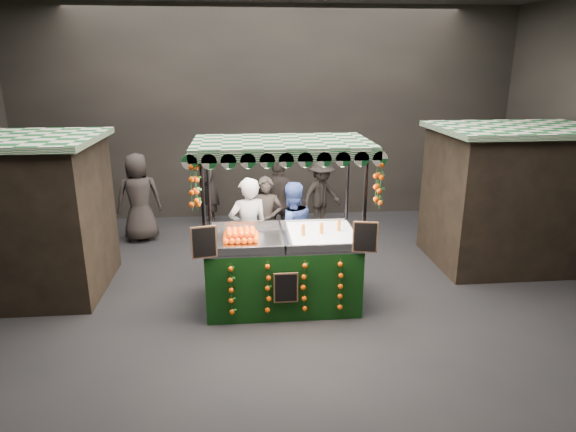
{
  "coord_description": "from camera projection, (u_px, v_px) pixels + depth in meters",
  "views": [
    {
      "loc": [
        -0.63,
        -7.07,
        3.69
      ],
      "look_at": [
        0.08,
        0.6,
        1.31
      ],
      "focal_mm": 30.92,
      "sensor_mm": 36.0,
      "label": 1
    }
  ],
  "objects": [
    {
      "name": "shopper_2",
      "position": [
        279.0,
        204.0,
        10.15
      ],
      "size": [
        1.16,
        0.64,
        1.87
      ],
      "rotation": [
        0.0,
        0.0,
        2.97
      ],
      "color": "black",
      "rests_on": "ground"
    },
    {
      "name": "shopper_4",
      "position": [
        139.0,
        198.0,
        10.54
      ],
      "size": [
        1.05,
        0.82,
        1.9
      ],
      "rotation": [
        0.0,
        0.0,
        3.39
      ],
      "color": "#2D2725",
      "rests_on": "ground"
    },
    {
      "name": "shopper_1",
      "position": [
        459.0,
        210.0,
        10.07
      ],
      "size": [
        1.0,
        0.91,
        1.66
      ],
      "rotation": [
        0.0,
        0.0,
        -0.43
      ],
      "color": "#2C2524",
      "rests_on": "ground"
    },
    {
      "name": "shopper_5",
      "position": [
        499.0,
        208.0,
        9.98
      ],
      "size": [
        1.01,
        1.76,
        1.81
      ],
      "rotation": [
        0.0,
        0.0,
        1.87
      ],
      "color": "#2E2825",
      "rests_on": "ground"
    },
    {
      "name": "ground",
      "position": [
        286.0,
        306.0,
        7.87
      ],
      "size": [
        12.0,
        12.0,
        0.0
      ],
      "primitive_type": "plane",
      "color": "black",
      "rests_on": "ground"
    },
    {
      "name": "shopper_0",
      "position": [
        266.0,
        221.0,
        9.31
      ],
      "size": [
        0.69,
        0.53,
        1.69
      ],
      "rotation": [
        0.0,
        0.0,
        -0.21
      ],
      "color": "#2C2623",
      "rests_on": "ground"
    },
    {
      "name": "shopper_6",
      "position": [
        210.0,
        188.0,
        11.74
      ],
      "size": [
        0.48,
        0.67,
        1.73
      ],
      "rotation": [
        0.0,
        0.0,
        -1.46
      ],
      "color": "black",
      "rests_on": "ground"
    },
    {
      "name": "vendor_blue",
      "position": [
        291.0,
        231.0,
        8.68
      ],
      "size": [
        0.98,
        0.85,
        1.75
      ],
      "rotation": [
        0.0,
        0.0,
        3.38
      ],
      "color": "navy",
      "rests_on": "ground"
    },
    {
      "name": "juice_stall",
      "position": [
        283.0,
        257.0,
        7.7
      ],
      "size": [
        2.69,
        1.58,
        2.61
      ],
      "color": "black",
      "rests_on": "ground"
    },
    {
      "name": "market_hall",
      "position": [
        286.0,
        86.0,
        6.87
      ],
      "size": [
        12.1,
        10.1,
        5.05
      ],
      "color": "black",
      "rests_on": "ground"
    },
    {
      "name": "shopper_3",
      "position": [
        321.0,
        196.0,
        11.21
      ],
      "size": [
        1.22,
        1.06,
        1.63
      ],
      "rotation": [
        0.0,
        0.0,
        0.54
      ],
      "color": "black",
      "rests_on": "ground"
    },
    {
      "name": "neighbour_stall_right",
      "position": [
        512.0,
        196.0,
        9.3
      ],
      "size": [
        3.0,
        2.2,
        2.6
      ],
      "color": "black",
      "rests_on": "ground"
    },
    {
      "name": "neighbour_stall_left",
      "position": [
        11.0,
        216.0,
        8.04
      ],
      "size": [
        3.0,
        2.2,
        2.6
      ],
      "color": "black",
      "rests_on": "ground"
    },
    {
      "name": "vendor_grey",
      "position": [
        249.0,
        231.0,
        8.49
      ],
      "size": [
        0.77,
        0.6,
        1.87
      ],
      "rotation": [
        0.0,
        0.0,
        3.39
      ],
      "color": "gray",
      "rests_on": "ground"
    }
  ]
}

